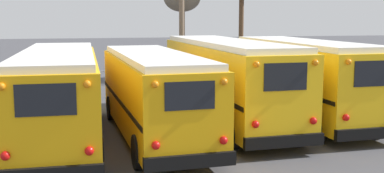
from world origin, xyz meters
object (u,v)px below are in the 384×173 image
(school_bus_1, at_px, (154,92))
(school_bus_3, at_px, (302,77))
(utility_pole, at_px, (182,15))
(bare_tree_0, at_px, (182,0))
(school_bus_0, at_px, (59,92))
(school_bus_2, at_px, (226,78))

(school_bus_1, xyz_separation_m, school_bus_3, (6.35, 1.63, 0.13))
(utility_pole, height_order, bare_tree_0, utility_pole)
(school_bus_1, distance_m, utility_pole, 14.33)
(school_bus_0, height_order, school_bus_3, school_bus_3)
(school_bus_0, bearing_deg, school_bus_2, 13.26)
(school_bus_1, relative_size, utility_pole, 1.15)
(utility_pole, bearing_deg, school_bus_3, -78.06)
(school_bus_0, bearing_deg, bare_tree_0, 64.25)
(school_bus_1, distance_m, school_bus_2, 3.69)
(school_bus_3, bearing_deg, bare_tree_0, 97.83)
(school_bus_0, xyz_separation_m, utility_pole, (7.00, 13.17, 2.60))
(school_bus_1, relative_size, bare_tree_0, 1.50)
(school_bus_1, height_order, school_bus_2, school_bus_2)
(school_bus_3, distance_m, utility_pole, 12.44)
(school_bus_0, xyz_separation_m, school_bus_3, (9.52, 1.25, 0.08))
(school_bus_1, bearing_deg, bare_tree_0, 74.74)
(school_bus_2, bearing_deg, school_bus_3, -4.42)
(school_bus_0, height_order, bare_tree_0, bare_tree_0)
(utility_pole, relative_size, bare_tree_0, 1.30)
(school_bus_0, relative_size, school_bus_1, 1.13)
(school_bus_3, relative_size, bare_tree_0, 1.49)
(school_bus_1, height_order, school_bus_3, school_bus_3)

